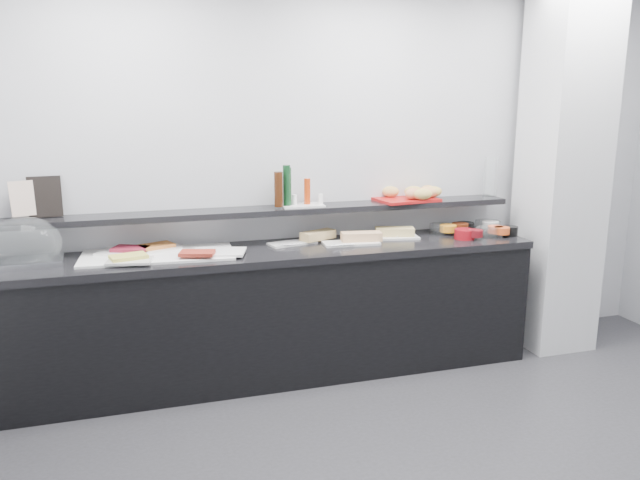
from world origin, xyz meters
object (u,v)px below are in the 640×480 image
object	(u,v)px
sandwich_plate_mid	(351,243)
carafe	(491,177)
cloche_base	(30,262)
framed_print	(45,197)
bread_tray	(406,199)
condiment_tray	(302,205)

from	to	relation	value
sandwich_plate_mid	carafe	xyz separation A→B (m)	(1.21, 0.22, 0.39)
cloche_base	framed_print	xyz separation A→B (m)	(0.09, 0.24, 0.36)
cloche_base	sandwich_plate_mid	world-z (taller)	cloche_base
framed_print	bread_tray	size ratio (longest dim) A/B	0.60
bread_tray	carafe	size ratio (longest dim) A/B	1.45
sandwich_plate_mid	framed_print	size ratio (longest dim) A/B	1.49
bread_tray	cloche_base	bearing A→B (deg)	176.62
framed_print	bread_tray	world-z (taller)	framed_print
framed_print	condiment_tray	bearing A→B (deg)	-7.30
sandwich_plate_mid	cloche_base	bearing A→B (deg)	-176.66
condiment_tray	carafe	bearing A→B (deg)	1.28
carafe	condiment_tray	bearing A→B (deg)	-178.78
condiment_tray	carafe	xyz separation A→B (m)	(1.51, 0.03, 0.14)
cloche_base	sandwich_plate_mid	xyz separation A→B (m)	(2.05, -0.03, -0.01)
cloche_base	condiment_tray	xyz separation A→B (m)	(1.75, 0.16, 0.24)
framed_print	carafe	xyz separation A→B (m)	(3.17, -0.05, 0.02)
framed_print	sandwich_plate_mid	bearing A→B (deg)	-12.37
framed_print	carafe	size ratio (longest dim) A/B	0.87
sandwich_plate_mid	bread_tray	bearing A→B (deg)	26.20
cloche_base	bread_tray	distance (m)	2.57
sandwich_plate_mid	framed_print	xyz separation A→B (m)	(-1.96, 0.27, 0.37)
condiment_tray	bread_tray	size ratio (longest dim) A/B	0.67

